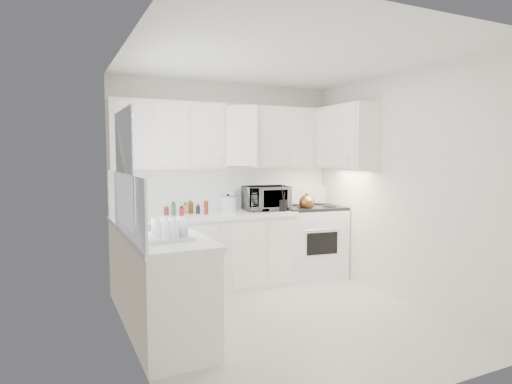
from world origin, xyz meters
TOP-DOWN VIEW (x-y plane):
  - floor at (0.00, 0.00)m, footprint 3.20×3.20m
  - ceiling at (0.00, 0.00)m, footprint 3.20×3.20m
  - wall_back at (0.00, 1.60)m, footprint 3.00×0.00m
  - wall_front at (0.00, -1.60)m, footprint 3.00×0.00m
  - wall_left at (-1.50, 0.00)m, footprint 0.00×3.20m
  - wall_right at (1.50, 0.00)m, footprint 0.00×3.20m
  - window_blinds at (-1.48, 0.35)m, footprint 0.06×0.96m
  - lower_cabinets_back at (-0.39, 1.30)m, footprint 2.22×0.60m
  - lower_cabinets_left at (-1.20, 0.20)m, footprint 0.60×1.60m
  - countertop_back at (-0.39, 1.29)m, footprint 2.24×0.64m
  - countertop_left at (-1.19, 0.20)m, footprint 0.64×1.62m
  - backsplash_back at (0.00, 1.59)m, footprint 2.98×0.02m
  - backsplash_left at (-1.49, 0.20)m, footprint 0.02×1.60m
  - upper_cabinets_back at (0.00, 1.44)m, footprint 3.00×0.33m
  - upper_cabinets_right at (1.33, 0.82)m, footprint 0.33×0.90m
  - sink at (-1.19, 0.55)m, footprint 0.42×0.38m
  - stove at (1.12, 1.28)m, footprint 0.89×0.77m
  - tea_kettle at (0.94, 1.12)m, footprint 0.29×0.26m
  - frying_pan at (1.30, 1.44)m, footprint 0.28×0.45m
  - microwave at (0.44, 1.31)m, footprint 0.60×0.37m
  - rice_cooker at (-0.05, 1.42)m, footprint 0.26×0.26m
  - paper_towel at (0.02, 1.49)m, footprint 0.12×0.12m
  - utensil_crock at (0.58, 1.11)m, footprint 0.12×0.12m
  - dish_rack at (-1.22, -0.14)m, footprint 0.40×0.31m
  - spice_left_0 at (-0.85, 1.42)m, footprint 0.06×0.06m
  - spice_left_1 at (-0.78, 1.33)m, footprint 0.06×0.06m
  - spice_left_2 at (-0.70, 1.42)m, footprint 0.06×0.06m
  - spice_left_3 at (-0.62, 1.33)m, footprint 0.06×0.06m
  - spice_left_4 at (-0.55, 1.42)m, footprint 0.06×0.06m
  - spice_left_5 at (-0.47, 1.33)m, footprint 0.06×0.06m
  - spice_left_6 at (-0.40, 1.42)m, footprint 0.06×0.06m
  - sauce_right_0 at (0.58, 1.46)m, footprint 0.06×0.06m
  - sauce_right_1 at (0.64, 1.40)m, footprint 0.06×0.06m
  - sauce_right_2 at (0.69, 1.46)m, footprint 0.06×0.06m

SIDE VIEW (x-z plane):
  - floor at x=0.00m, z-range 0.00..0.00m
  - lower_cabinets_back at x=-0.39m, z-range 0.00..0.90m
  - lower_cabinets_left at x=-1.20m, z-range 0.00..0.90m
  - stove at x=1.12m, z-range 0.00..1.24m
  - countertop_back at x=-0.39m, z-range 0.90..0.95m
  - countertop_left at x=-1.19m, z-range 0.90..0.95m
  - frying_pan at x=1.30m, z-range 0.95..0.98m
  - spice_left_0 at x=-0.85m, z-range 0.95..1.08m
  - spice_left_1 at x=-0.78m, z-range 0.95..1.08m
  - spice_left_2 at x=-0.70m, z-range 0.95..1.08m
  - spice_left_3 at x=-0.62m, z-range 0.95..1.08m
  - spice_left_4 at x=-0.55m, z-range 0.95..1.08m
  - spice_left_5 at x=-0.47m, z-range 0.95..1.08m
  - spice_left_6 at x=-0.40m, z-range 0.95..1.08m
  - sauce_right_0 at x=0.58m, z-range 0.95..1.14m
  - sauce_right_1 at x=0.64m, z-range 0.95..1.14m
  - sauce_right_2 at x=0.69m, z-range 0.95..1.14m
  - dish_rack at x=-1.22m, z-range 0.95..1.16m
  - tea_kettle at x=0.94m, z-range 0.94..1.18m
  - rice_cooker at x=-0.05m, z-range 0.95..1.17m
  - sink at x=-1.19m, z-range 0.92..1.22m
  - paper_towel at x=0.02m, z-range 0.95..1.22m
  - utensil_crock at x=0.58m, z-range 0.95..1.31m
  - microwave at x=0.44m, z-range 0.95..1.34m
  - backsplash_back at x=0.00m, z-range 0.95..1.50m
  - backsplash_left at x=-1.49m, z-range 0.95..1.50m
  - wall_back at x=0.00m, z-range -0.20..2.80m
  - wall_front at x=0.00m, z-range -0.20..2.80m
  - wall_left at x=-1.50m, z-range -0.30..2.90m
  - wall_right at x=1.50m, z-range -0.30..2.90m
  - upper_cabinets_back at x=0.00m, z-range 1.10..1.90m
  - upper_cabinets_right at x=1.33m, z-range 1.10..1.90m
  - window_blinds at x=-1.48m, z-range 1.02..2.08m
  - ceiling at x=0.00m, z-range 2.60..2.60m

